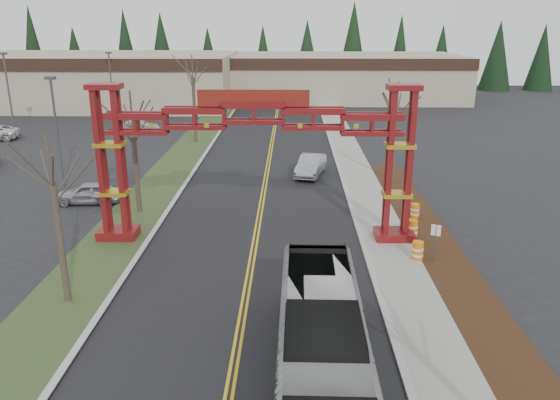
{
  "coord_description": "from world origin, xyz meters",
  "views": [
    {
      "loc": [
        2.06,
        -11.38,
        12.03
      ],
      "look_at": [
        1.48,
        15.26,
        3.31
      ],
      "focal_mm": 35.0,
      "sensor_mm": 36.0,
      "label": 1
    }
  ],
  "objects_px": {
    "bare_tree_median_near": "(52,183)",
    "street_sign": "(436,236)",
    "retail_building_west": "(80,79)",
    "retail_building_east": "(341,77)",
    "light_pole_far": "(111,81)",
    "parked_car_far_a": "(139,127)",
    "barrel_north": "(415,211)",
    "barrel_mid": "(412,229)",
    "bare_tree_median_far": "(193,78)",
    "gateway_arch": "(254,138)",
    "transit_bus": "(321,348)",
    "light_pole_near": "(56,125)",
    "parked_car_near_a": "(88,193)",
    "bare_tree_median_mid": "(133,126)",
    "silver_sedan": "(311,165)",
    "light_pole_mid": "(8,89)",
    "barrel_south": "(418,252)",
    "bare_tree_right_far": "(397,112)"
  },
  "relations": [
    {
      "from": "barrel_mid",
      "to": "retail_building_east",
      "type": "bearing_deg",
      "value": 89.19
    },
    {
      "from": "bare_tree_median_far",
      "to": "silver_sedan",
      "type": "bearing_deg",
      "value": -47.51
    },
    {
      "from": "retail_building_east",
      "to": "light_pole_mid",
      "type": "bearing_deg",
      "value": -139.76
    },
    {
      "from": "light_pole_near",
      "to": "street_sign",
      "type": "height_order",
      "value": "light_pole_near"
    },
    {
      "from": "parked_car_far_a",
      "to": "barrel_mid",
      "type": "distance_m",
      "value": 39.56
    },
    {
      "from": "parked_car_far_a",
      "to": "light_pole_mid",
      "type": "height_order",
      "value": "light_pole_mid"
    },
    {
      "from": "transit_bus",
      "to": "bare_tree_median_mid",
      "type": "relative_size",
      "value": 1.5
    },
    {
      "from": "bare_tree_median_near",
      "to": "light_pole_far",
      "type": "distance_m",
      "value": 50.26
    },
    {
      "from": "barrel_north",
      "to": "retail_building_west",
      "type": "bearing_deg",
      "value": 128.48
    },
    {
      "from": "retail_building_west",
      "to": "transit_bus",
      "type": "distance_m",
      "value": 75.27
    },
    {
      "from": "silver_sedan",
      "to": "light_pole_near",
      "type": "height_order",
      "value": "light_pole_near"
    },
    {
      "from": "bare_tree_median_mid",
      "to": "light_pole_far",
      "type": "relative_size",
      "value": 0.94
    },
    {
      "from": "barrel_south",
      "to": "retail_building_east",
      "type": "bearing_deg",
      "value": 88.86
    },
    {
      "from": "retail_building_east",
      "to": "light_pole_near",
      "type": "distance_m",
      "value": 57.91
    },
    {
      "from": "parked_car_near_a",
      "to": "street_sign",
      "type": "bearing_deg",
      "value": 63.14
    },
    {
      "from": "light_pole_far",
      "to": "barrel_mid",
      "type": "bearing_deg",
      "value": -53.35
    },
    {
      "from": "street_sign",
      "to": "bare_tree_median_near",
      "type": "bearing_deg",
      "value": -165.69
    },
    {
      "from": "bare_tree_median_near",
      "to": "silver_sedan",
      "type": "bearing_deg",
      "value": 61.71
    },
    {
      "from": "bare_tree_median_mid",
      "to": "barrel_south",
      "type": "height_order",
      "value": "bare_tree_median_mid"
    },
    {
      "from": "parked_car_near_a",
      "to": "bare_tree_median_far",
      "type": "xyz_separation_m",
      "value": [
        4.01,
        20.36,
        5.89
      ]
    },
    {
      "from": "street_sign",
      "to": "parked_car_near_a",
      "type": "bearing_deg",
      "value": 156.18
    },
    {
      "from": "retail_building_west",
      "to": "transit_bus",
      "type": "relative_size",
      "value": 3.84
    },
    {
      "from": "gateway_arch",
      "to": "light_pole_mid",
      "type": "relative_size",
      "value": 2.03
    },
    {
      "from": "retail_building_west",
      "to": "light_pole_near",
      "type": "xyz_separation_m",
      "value": [
        14.84,
        -44.15,
        1.07
      ]
    },
    {
      "from": "retail_building_east",
      "to": "bare_tree_median_mid",
      "type": "bearing_deg",
      "value": -107.42
    },
    {
      "from": "retail_building_west",
      "to": "retail_building_east",
      "type": "relative_size",
      "value": 1.21
    },
    {
      "from": "retail_building_east",
      "to": "light_pole_far",
      "type": "height_order",
      "value": "light_pole_far"
    },
    {
      "from": "bare_tree_right_far",
      "to": "street_sign",
      "type": "distance_m",
      "value": 15.68
    },
    {
      "from": "transit_bus",
      "to": "light_pole_mid",
      "type": "height_order",
      "value": "light_pole_mid"
    },
    {
      "from": "parked_car_near_a",
      "to": "bare_tree_median_mid",
      "type": "distance_m",
      "value": 6.66
    },
    {
      "from": "silver_sedan",
      "to": "parked_car_near_a",
      "type": "relative_size",
      "value": 1.13
    },
    {
      "from": "transit_bus",
      "to": "silver_sedan",
      "type": "bearing_deg",
      "value": 89.58
    },
    {
      "from": "gateway_arch",
      "to": "transit_bus",
      "type": "relative_size",
      "value": 1.52
    },
    {
      "from": "parked_car_far_a",
      "to": "barrel_north",
      "type": "height_order",
      "value": "parked_car_far_a"
    },
    {
      "from": "retail_building_west",
      "to": "light_pole_mid",
      "type": "relative_size",
      "value": 5.12
    },
    {
      "from": "parked_car_far_a",
      "to": "bare_tree_median_near",
      "type": "relative_size",
      "value": 0.57
    },
    {
      "from": "light_pole_mid",
      "to": "barrel_north",
      "type": "distance_m",
      "value": 46.5
    },
    {
      "from": "light_pole_far",
      "to": "transit_bus",
      "type": "bearing_deg",
      "value": -66.12
    },
    {
      "from": "light_pole_near",
      "to": "light_pole_mid",
      "type": "height_order",
      "value": "light_pole_mid"
    },
    {
      "from": "bare_tree_median_near",
      "to": "street_sign",
      "type": "xyz_separation_m",
      "value": [
        17.51,
        4.47,
        -4.05
      ]
    },
    {
      "from": "bare_tree_median_far",
      "to": "light_pole_near",
      "type": "xyz_separation_m",
      "value": [
        -7.16,
        -16.95,
        -1.82
      ]
    },
    {
      "from": "retail_building_west",
      "to": "street_sign",
      "type": "relative_size",
      "value": 21.44
    },
    {
      "from": "gateway_arch",
      "to": "bare_tree_median_near",
      "type": "xyz_separation_m",
      "value": [
        -8.0,
        -7.57,
        -0.39
      ]
    },
    {
      "from": "bare_tree_median_far",
      "to": "light_pole_mid",
      "type": "relative_size",
      "value": 0.99
    },
    {
      "from": "transit_bus",
      "to": "street_sign",
      "type": "relative_size",
      "value": 5.58
    },
    {
      "from": "retail_building_west",
      "to": "silver_sedan",
      "type": "bearing_deg",
      "value": -49.87
    },
    {
      "from": "parked_car_far_a",
      "to": "bare_tree_median_far",
      "type": "distance_m",
      "value": 10.51
    },
    {
      "from": "parked_car_near_a",
      "to": "bare_tree_median_mid",
      "type": "height_order",
      "value": "bare_tree_median_mid"
    },
    {
      "from": "retail_building_west",
      "to": "bare_tree_median_far",
      "type": "bearing_deg",
      "value": -51.03
    },
    {
      "from": "bare_tree_median_far",
      "to": "barrel_mid",
      "type": "height_order",
      "value": "bare_tree_median_far"
    }
  ]
}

